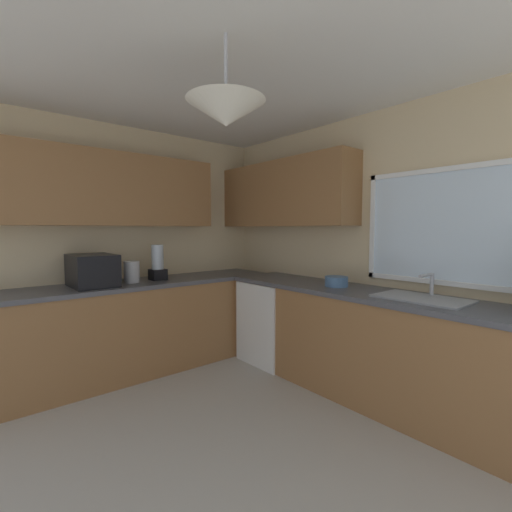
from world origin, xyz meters
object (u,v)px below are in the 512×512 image
Objects in this scene: sink_assembly at (422,298)px; blender_appliance at (158,264)px; kettle at (132,272)px; dishwasher at (275,321)px; bowl at (336,281)px; microwave at (92,270)px.

blender_appliance is (-2.22, -1.07, 0.15)m from sink_assembly.
kettle is at bearing -148.49° from sink_assembly.
bowl is (0.78, 0.03, 0.52)m from dishwasher.
bowl is at bearing -179.55° from sink_assembly.
sink_assembly is (2.22, 1.70, -0.13)m from microwave.
bowl is 0.58× the size of blender_appliance.
blender_appliance is at bearing -122.58° from dishwasher.
sink_assembly is 0.78m from bowl.
kettle is (-0.64, -1.31, 0.58)m from dishwasher.
microwave is at bearing -142.51° from sink_assembly.
bowl is at bearing 49.66° from microwave.
sink_assembly is 2.46m from blender_appliance.
kettle is (0.02, 0.35, -0.04)m from microwave.
blender_appliance is at bearing -143.52° from bowl.
bowl is at bearing 43.38° from kettle.
blender_appliance reaches higher than bowl.
bowl is (1.42, 1.34, -0.06)m from kettle.
sink_assembly is at bearing 25.76° from blender_appliance.
microwave reaches higher than sink_assembly.
sink_assembly is 3.07× the size of bowl.
dishwasher is 1.38m from blender_appliance.
blender_appliance reaches higher than kettle.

